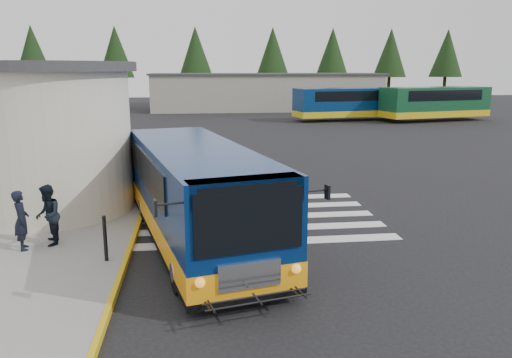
{
  "coord_description": "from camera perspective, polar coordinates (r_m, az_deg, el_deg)",
  "views": [
    {
      "loc": [
        -2.25,
        -16.27,
        4.74
      ],
      "look_at": [
        -0.33,
        -0.5,
        1.21
      ],
      "focal_mm": 35.0,
      "sensor_mm": 36.0,
      "label": 1
    }
  ],
  "objects": [
    {
      "name": "ground",
      "position": [
        17.1,
        0.9,
        -3.57
      ],
      "size": [
        140.0,
        140.0,
        0.0
      ],
      "primitive_type": "plane",
      "color": "black",
      "rests_on": "ground"
    },
    {
      "name": "pedestrian_a",
      "position": [
        14.18,
        -25.24,
        -4.28
      ],
      "size": [
        0.53,
        0.66,
        1.57
      ],
      "primitive_type": "imported",
      "rotation": [
        0.0,
        0.0,
        1.88
      ],
      "color": "black",
      "rests_on": "sidewalk"
    },
    {
      "name": "crosswalk",
      "position": [
        16.27,
        -0.46,
        -4.39
      ],
      "size": [
        8.0,
        5.35,
        0.01
      ],
      "color": "silver",
      "rests_on": "ground"
    },
    {
      "name": "far_bus_b",
      "position": [
        49.12,
        19.79,
        8.28
      ],
      "size": [
        10.68,
        5.1,
        2.66
      ],
      "rotation": [
        0.0,
        0.0,
        1.79
      ],
      "color": "#114226",
      "rests_on": "ground"
    },
    {
      "name": "sidewalk",
      "position": [
        21.87,
        -24.73,
        -0.96
      ],
      "size": [
        10.0,
        34.0,
        0.15
      ],
      "primitive_type": "cube",
      "color": "gray",
      "rests_on": "ground"
    },
    {
      "name": "far_bus_a",
      "position": [
        47.55,
        10.39,
        8.62
      ],
      "size": [
        10.26,
        4.48,
        2.56
      ],
      "rotation": [
        0.0,
        0.0,
        1.75
      ],
      "color": "#072553",
      "rests_on": "ground"
    },
    {
      "name": "tree_line",
      "position": [
        66.85,
        0.42,
        14.27
      ],
      "size": [
        58.4,
        4.4,
        10.0
      ],
      "color": "black",
      "rests_on": "ground"
    },
    {
      "name": "transit_bus",
      "position": [
        13.68,
        -6.8,
        -2.16
      ],
      "size": [
        4.88,
        9.87,
        2.7
      ],
      "rotation": [
        0.0,
        0.0,
        0.22
      ],
      "color": "navy",
      "rests_on": "ground"
    },
    {
      "name": "pedestrian_b",
      "position": [
        14.26,
        -22.7,
        -3.84
      ],
      "size": [
        0.77,
        0.9,
        1.62
      ],
      "primitive_type": "imported",
      "rotation": [
        0.0,
        0.0,
        -1.36
      ],
      "color": "black",
      "rests_on": "sidewalk"
    },
    {
      "name": "curb_strip",
      "position": [
        20.88,
        -11.7,
        -0.64
      ],
      "size": [
        0.12,
        34.0,
        0.16
      ],
      "primitive_type": "cube",
      "color": "gold",
      "rests_on": "ground"
    },
    {
      "name": "depot_building",
      "position": [
        58.91,
        1.14,
        9.96
      ],
      "size": [
        26.4,
        8.4,
        4.2
      ],
      "color": "gray",
      "rests_on": "ground"
    },
    {
      "name": "bollard",
      "position": [
        12.69,
        -16.85,
        -6.52
      ],
      "size": [
        0.09,
        0.09,
        1.13
      ],
      "primitive_type": "cylinder",
      "color": "black",
      "rests_on": "sidewalk"
    }
  ]
}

